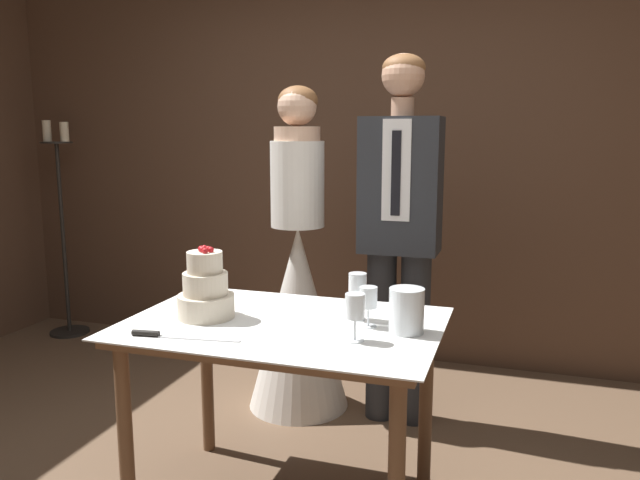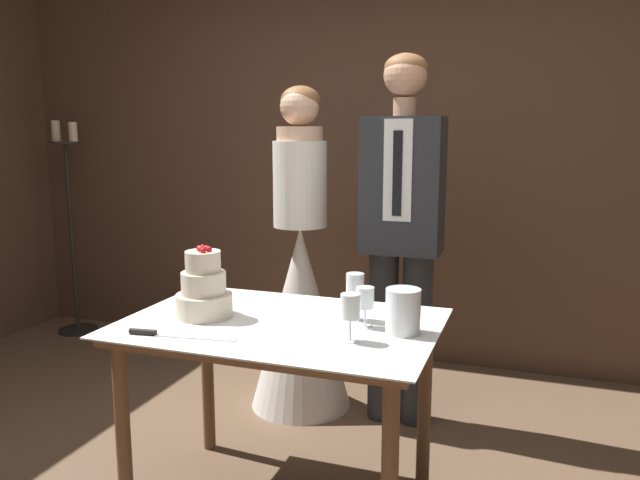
{
  "view_description": "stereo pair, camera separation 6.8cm",
  "coord_description": "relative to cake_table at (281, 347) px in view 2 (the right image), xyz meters",
  "views": [
    {
      "loc": [
        0.93,
        -1.97,
        1.48
      ],
      "look_at": [
        0.09,
        0.62,
        1.01
      ],
      "focal_mm": 35.0,
      "sensor_mm": 36.0,
      "label": 1
    },
    {
      "loc": [
        0.99,
        -1.95,
        1.48
      ],
      "look_at": [
        0.09,
        0.62,
        1.01
      ],
      "focal_mm": 35.0,
      "sensor_mm": 36.0,
      "label": 2
    }
  ],
  "objects": [
    {
      "name": "hurricane_candle",
      "position": [
        0.47,
        0.03,
        0.18
      ],
      "size": [
        0.13,
        0.13,
        0.16
      ],
      "color": "silver",
      "rests_on": "cake_table"
    },
    {
      "name": "wine_glass_middle",
      "position": [
        0.26,
        0.13,
        0.23
      ],
      "size": [
        0.07,
        0.07,
        0.18
      ],
      "color": "silver",
      "rests_on": "cake_table"
    },
    {
      "name": "wine_glass_near",
      "position": [
        0.32,
        0.05,
        0.2
      ],
      "size": [
        0.07,
        0.07,
        0.15
      ],
      "color": "silver",
      "rests_on": "cake_table"
    },
    {
      "name": "cake_knife",
      "position": [
        -0.34,
        -0.29,
        0.11
      ],
      "size": [
        0.4,
        0.08,
        0.02
      ],
      "rotation": [
        0.0,
        0.0,
        0.14
      ],
      "color": "silver",
      "rests_on": "cake_table"
    },
    {
      "name": "cake_table",
      "position": [
        0.0,
        0.0,
        0.0
      ],
      "size": [
        1.19,
        0.81,
        0.76
      ],
      "color": "brown",
      "rests_on": "ground_plane"
    },
    {
      "name": "candle_stand",
      "position": [
        -2.32,
        1.54,
        0.07
      ],
      "size": [
        0.28,
        0.28,
        1.56
      ],
      "color": "black",
      "rests_on": "ground_plane"
    },
    {
      "name": "bride",
      "position": [
        -0.27,
        0.91,
        -0.04
      ],
      "size": [
        0.54,
        0.54,
        1.71
      ],
      "color": "white",
      "rests_on": "ground_plane"
    },
    {
      "name": "tiered_cake",
      "position": [
        -0.31,
        -0.03,
        0.2
      ],
      "size": [
        0.22,
        0.22,
        0.28
      ],
      "color": "beige",
      "rests_on": "cake_table"
    },
    {
      "name": "wine_glass_far",
      "position": [
        0.31,
        -0.12,
        0.21
      ],
      "size": [
        0.07,
        0.07,
        0.17
      ],
      "color": "silver",
      "rests_on": "cake_table"
    },
    {
      "name": "groom",
      "position": [
        0.27,
        0.91,
        0.36
      ],
      "size": [
        0.39,
        0.25,
        1.85
      ],
      "color": "#282B30",
      "rests_on": "ground_plane"
    },
    {
      "name": "wall_back",
      "position": [
        -0.09,
        1.87,
        0.64
      ],
      "size": [
        5.53,
        0.12,
        2.62
      ],
      "primitive_type": "cube",
      "color": "#513828",
      "rests_on": "ground_plane"
    }
  ]
}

